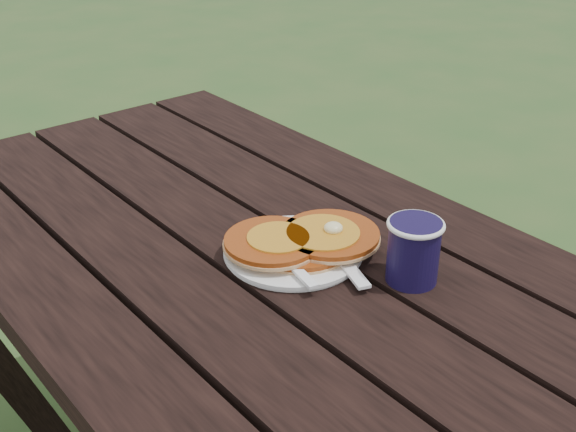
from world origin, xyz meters
TOP-DOWN VIEW (x-y plane):
  - plate at (0.03, 0.14)m, footprint 0.25×0.25m
  - pancake_stack at (0.05, 0.13)m, footprint 0.23×0.19m
  - knife at (0.07, 0.07)m, footprint 0.08×0.18m
  - fork at (-0.01, 0.08)m, footprint 0.06×0.16m
  - coffee_cup at (0.12, -0.03)m, footprint 0.08×0.08m

SIDE VIEW (x-z plane):
  - plate at x=0.03m, z-range 0.75..0.76m
  - knife at x=0.07m, z-range 0.76..0.76m
  - fork at x=-0.01m, z-range 0.77..0.77m
  - pancake_stack at x=0.05m, z-range 0.76..0.79m
  - coffee_cup at x=0.12m, z-range 0.76..0.85m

